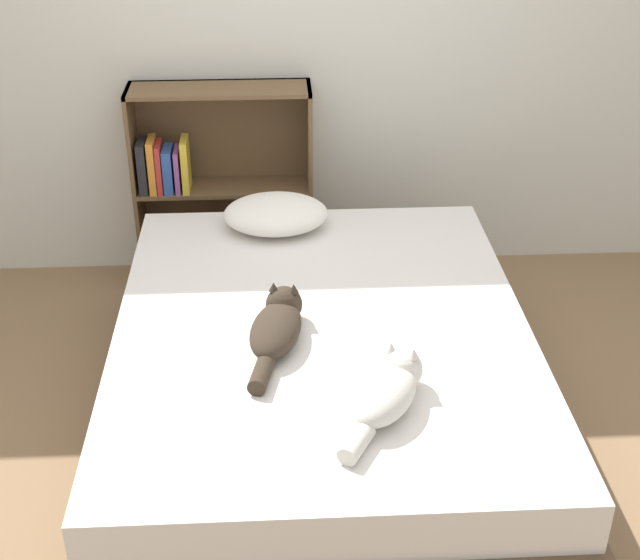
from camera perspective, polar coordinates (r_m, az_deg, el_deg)
The scene contains 7 objects.
ground_plane at distance 3.61m, azimuth 0.13°, elevation -9.87°, with size 8.00×8.00×0.00m, color #846647.
wall_back at distance 4.39m, azimuth -0.99°, elevation 15.93°, with size 8.00×0.06×2.50m.
bed at distance 3.45m, azimuth 0.14°, elevation -6.56°, with size 1.57×2.03×0.53m.
pillow at distance 3.96m, azimuth -2.84°, elevation 4.25°, with size 0.46×0.37×0.14m.
cat_light at distance 2.87m, azimuth 4.38°, elevation -7.00°, with size 0.33×0.47×0.16m.
cat_dark at distance 3.18m, azimuth -2.76°, elevation -2.90°, with size 0.25×0.54×0.16m.
bookshelf at distance 4.50m, azimuth -6.72°, elevation 6.36°, with size 0.87×0.26×1.01m.
Camera 1 is at (-0.16, -2.77, 2.30)m, focal length 50.00 mm.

